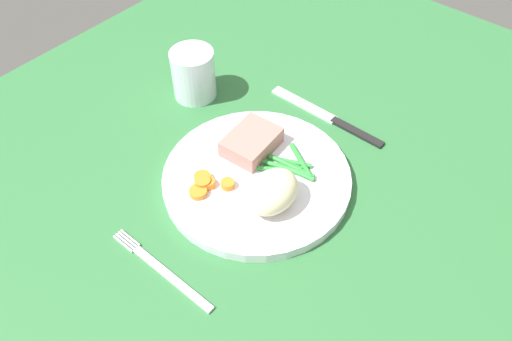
# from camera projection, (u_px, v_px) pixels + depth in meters

# --- Properties ---
(dining_table) EXTENTS (1.20, 0.90, 0.02)m
(dining_table) POSITION_uv_depth(u_px,v_px,m) (237.00, 174.00, 0.74)
(dining_table) COLOR #2D6B38
(dining_table) RESTS_ON ground
(dinner_plate) EXTENTS (0.26, 0.26, 0.02)m
(dinner_plate) POSITION_uv_depth(u_px,v_px,m) (256.00, 179.00, 0.70)
(dinner_plate) COLOR white
(dinner_plate) RESTS_ON dining_table
(meat_portion) EXTENTS (0.08, 0.07, 0.03)m
(meat_portion) POSITION_uv_depth(u_px,v_px,m) (250.00, 141.00, 0.72)
(meat_portion) COLOR #B2756B
(meat_portion) RESTS_ON dinner_plate
(mashed_potatoes) EXTENTS (0.08, 0.06, 0.05)m
(mashed_potatoes) POSITION_uv_depth(u_px,v_px,m) (272.00, 192.00, 0.65)
(mashed_potatoes) COLOR beige
(mashed_potatoes) RESTS_ON dinner_plate
(carrot_slices) EXTENTS (0.06, 0.05, 0.01)m
(carrot_slices) POSITION_uv_depth(u_px,v_px,m) (206.00, 184.00, 0.68)
(carrot_slices) COLOR orange
(carrot_slices) RESTS_ON dinner_plate
(green_beans) EXTENTS (0.07, 0.09, 0.01)m
(green_beans) POSITION_uv_depth(u_px,v_px,m) (289.00, 165.00, 0.71)
(green_beans) COLOR #2D8C38
(green_beans) RESTS_ON dinner_plate
(fork) EXTENTS (0.01, 0.17, 0.00)m
(fork) POSITION_uv_depth(u_px,v_px,m) (162.00, 270.00, 0.62)
(fork) COLOR silver
(fork) RESTS_ON dining_table
(knife) EXTENTS (0.02, 0.20, 0.01)m
(knife) POSITION_uv_depth(u_px,v_px,m) (329.00, 118.00, 0.80)
(knife) COLOR black
(knife) RESTS_ON dining_table
(water_glass) EXTENTS (0.07, 0.07, 0.08)m
(water_glass) POSITION_uv_depth(u_px,v_px,m) (194.00, 77.00, 0.81)
(water_glass) COLOR silver
(water_glass) RESTS_ON dining_table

